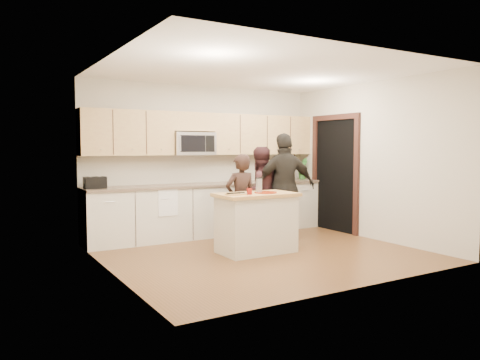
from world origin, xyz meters
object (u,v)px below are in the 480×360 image
woman_right (285,187)px  woman_center (259,193)px  island (256,223)px  toaster (95,183)px  woman_left (241,200)px

woman_right → woman_center: bearing=-30.6°
woman_center → woman_right: 0.46m
island → woman_right: 1.19m
woman_center → woman_right: woman_right is taller
toaster → woman_left: woman_left is taller
toaster → woman_right: size_ratio=0.18×
island → woman_center: size_ratio=0.75×
island → woman_left: (0.05, 0.55, 0.28)m
island → woman_left: bearing=84.4°
toaster → woman_left: 2.31m
woman_center → woman_left: bearing=35.1°
island → woman_center: woman_center is taller
woman_center → woman_right: (0.32, -0.32, 0.12)m
toaster → woman_center: size_ratio=0.20×
woman_right → woman_left: bearing=15.5°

